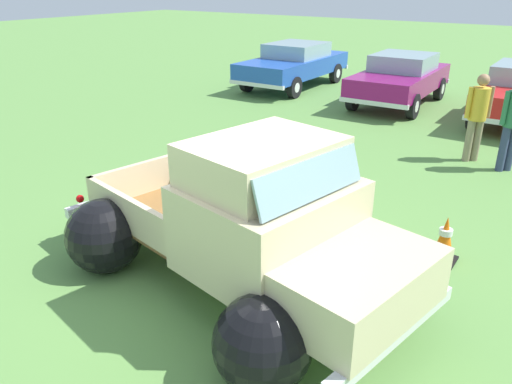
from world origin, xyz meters
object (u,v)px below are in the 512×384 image
object	(u,v)px
spectator_2	(478,112)
lane_cone_1	(445,239)
show_car_1	(400,78)
show_car_0	(294,63)
vintage_pickup_truck	(252,236)

from	to	relation	value
spectator_2	lane_cone_1	distance (m)	4.40
spectator_2	show_car_1	bearing A→B (deg)	-5.25
show_car_0	spectator_2	world-z (taller)	spectator_2
show_car_1	spectator_2	size ratio (longest dim) A/B	2.43
vintage_pickup_truck	show_car_1	bearing A→B (deg)	111.81
vintage_pickup_truck	show_car_1	size ratio (longest dim) A/B	1.15
show_car_0	spectator_2	bearing A→B (deg)	55.94
show_car_0	lane_cone_1	xyz separation A→B (m)	(7.43, -8.67, -0.48)
vintage_pickup_truck	show_car_0	distance (m)	12.17
vintage_pickup_truck	spectator_2	distance (m)	6.40
vintage_pickup_truck	show_car_1	world-z (taller)	vintage_pickup_truck
show_car_0	show_car_1	world-z (taller)	same
show_car_1	spectator_2	distance (m)	4.89
spectator_2	lane_cone_1	world-z (taller)	spectator_2
show_car_1	lane_cone_1	distance (m)	8.96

